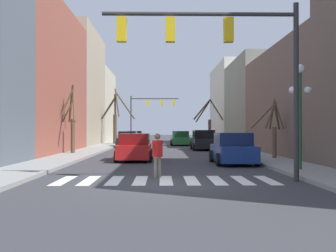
# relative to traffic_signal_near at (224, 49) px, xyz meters

# --- Properties ---
(ground_plane) EXTENTS (240.00, 240.00, 0.00)m
(ground_plane) POSITION_rel_traffic_signal_near_xyz_m (-1.99, -0.61, -4.59)
(ground_plane) COLOR #38383D
(building_row_left) EXTENTS (6.00, 53.39, 12.44)m
(building_row_left) POSITION_rel_traffic_signal_near_xyz_m (-12.17, 19.52, 1.12)
(building_row_left) COLOR #515B66
(building_row_left) RESTS_ON ground_plane
(building_row_right) EXTENTS (6.00, 52.41, 12.34)m
(building_row_right) POSITION_rel_traffic_signal_near_xyz_m (8.19, 18.94, 0.41)
(building_row_right) COLOR #66564C
(building_row_right) RESTS_ON ground_plane
(crosswalk_stripes) EXTENTS (7.65, 2.60, 0.01)m
(crosswalk_stripes) POSITION_rel_traffic_signal_near_xyz_m (-1.99, 0.41, -4.58)
(crosswalk_stripes) COLOR white
(crosswalk_stripes) RESTS_ON ground_plane
(traffic_signal_near) EXTENTS (6.78, 0.28, 6.18)m
(traffic_signal_near) POSITION_rel_traffic_signal_near_xyz_m (0.00, 0.00, 0.00)
(traffic_signal_near) COLOR #2D2D2D
(traffic_signal_near) RESTS_ON ground_plane
(traffic_signal_far) EXTENTS (6.84, 0.28, 6.59)m
(traffic_signal_far) POSITION_rel_traffic_signal_near_xyz_m (-4.01, 42.39, 0.31)
(traffic_signal_far) COLOR #2D2D2D
(traffic_signal_far) RESTS_ON ground_plane
(street_lamp_right_corner) EXTENTS (0.95, 0.36, 4.35)m
(street_lamp_right_corner) POSITION_rel_traffic_signal_near_xyz_m (3.59, 2.67, -1.36)
(street_lamp_right_corner) COLOR #1E4C2D
(street_lamp_right_corner) RESTS_ON sidewalk_right
(car_parked_right_far) EXTENTS (2.10, 4.26, 1.63)m
(car_parked_right_far) POSITION_rel_traffic_signal_near_xyz_m (1.58, 7.00, -3.83)
(car_parked_right_far) COLOR navy
(car_parked_right_far) RESTS_ON ground_plane
(car_driving_toward_lane) EXTENTS (2.21, 4.90, 1.63)m
(car_driving_toward_lane) POSITION_rel_traffic_signal_near_xyz_m (-0.02, 30.90, -3.82)
(car_driving_toward_lane) COLOR #236B38
(car_driving_toward_lane) RESTS_ON ground_plane
(car_parked_left_near) EXTENTS (2.16, 4.80, 1.75)m
(car_parked_left_near) POSITION_rel_traffic_signal_near_xyz_m (1.56, 21.08, -3.77)
(car_parked_left_near) COLOR black
(car_parked_left_near) RESTS_ON ground_plane
(car_parked_left_mid) EXTENTS (2.07, 4.57, 1.57)m
(car_parked_left_mid) POSITION_rel_traffic_signal_near_xyz_m (-3.70, 9.50, -3.85)
(car_parked_left_mid) COLOR red
(car_parked_left_mid) RESTS_ON ground_plane
(car_driving_away_lane) EXTENTS (2.13, 4.79, 1.61)m
(car_driving_away_lane) POSITION_rel_traffic_signal_near_xyz_m (-5.55, 26.49, -3.83)
(car_driving_away_lane) COLOR black
(car_driving_away_lane) RESTS_ON ground_plane
(car_parked_right_mid) EXTENTS (2.15, 4.38, 1.60)m
(car_parked_right_mid) POSITION_rel_traffic_signal_near_xyz_m (-5.54, 36.72, -3.83)
(car_parked_right_mid) COLOR black
(car_parked_right_mid) RESTS_ON ground_plane
(pedestrian_on_right_sidewalk) EXTENTS (0.46, 0.64, 1.65)m
(pedestrian_on_right_sidewalk) POSITION_rel_traffic_signal_near_xyz_m (-2.30, 1.15, -3.61)
(pedestrian_on_right_sidewalk) COLOR #7A705B
(pedestrian_on_right_sidewalk) RESTS_ON ground_plane
(street_tree_right_near) EXTENTS (3.43, 2.94, 5.30)m
(street_tree_right_near) POSITION_rel_traffic_signal_near_xyz_m (3.40, 32.93, -1.88)
(street_tree_right_near) COLOR brown
(street_tree_right_near) RESTS_ON sidewalk_right
(street_tree_left_near) EXTENTS (1.59, 2.69, 4.83)m
(street_tree_left_near) POSITION_rel_traffic_signal_near_xyz_m (-8.46, 14.22, -2.25)
(street_tree_left_near) COLOR brown
(street_tree_left_near) RESTS_ON sidewalk_left
(street_tree_left_mid) EXTENTS (4.05, 2.32, 6.41)m
(street_tree_left_mid) POSITION_rel_traffic_signal_near_xyz_m (-7.50, 32.02, -1.55)
(street_tree_left_mid) COLOR #473828
(street_tree_left_mid) RESTS_ON sidewalk_left
(street_tree_right_mid) EXTENTS (1.96, 1.40, 3.43)m
(street_tree_right_mid) POSITION_rel_traffic_signal_near_xyz_m (4.40, 9.39, -2.79)
(street_tree_right_mid) COLOR brown
(street_tree_right_mid) RESTS_ON sidewalk_right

